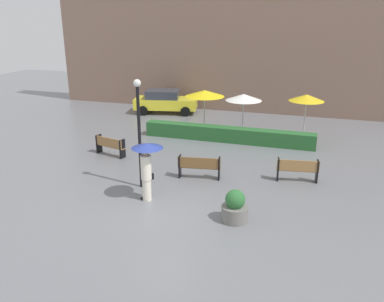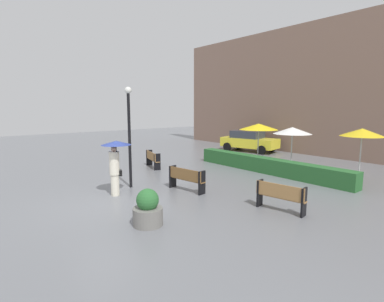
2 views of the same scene
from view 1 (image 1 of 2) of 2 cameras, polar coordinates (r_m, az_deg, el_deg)
ground_plane at (r=13.82m, az=-4.79°, el=-8.43°), size 60.00×60.00×0.00m
bench_far_left at (r=19.16m, az=-11.77°, el=0.86°), size 1.66×0.75×0.90m
bench_far_right at (r=16.35m, az=14.98°, el=-2.47°), size 1.67×0.58×0.93m
bench_mid_center at (r=16.09m, az=1.05°, el=-2.16°), size 1.77×0.63×0.93m
pedestrian_with_umbrella at (r=14.01m, az=-6.54°, el=-1.61°), size 1.13×1.13×2.12m
planter_pot at (r=12.96m, az=6.20°, el=-8.12°), size 0.87×0.87×1.08m
lamp_post at (r=14.81m, az=-7.66°, el=3.94°), size 0.28×0.28×4.19m
patio_umbrella_yellow at (r=22.28m, az=1.83°, el=8.30°), size 2.21×2.21×2.42m
patio_umbrella_white at (r=21.80m, az=7.46°, el=7.67°), size 1.97×1.97×2.33m
patio_umbrella_yellow_far at (r=21.80m, az=16.19°, el=7.36°), size 1.84×1.84×2.43m
hedge_strip at (r=21.03m, az=5.14°, el=2.40°), size 9.06×0.70×0.77m
building_facade at (r=27.78m, az=8.04°, el=15.02°), size 28.00×1.20×9.08m
parked_car at (r=27.28m, az=-3.89°, el=7.19°), size 4.48×2.69×1.57m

